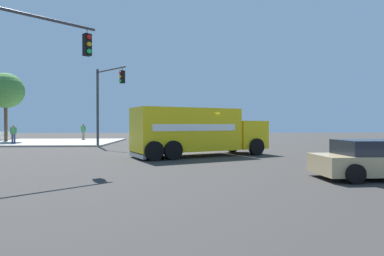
# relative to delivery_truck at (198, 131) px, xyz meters

# --- Properties ---
(ground_plane) EXTENTS (100.00, 100.00, 0.00)m
(ground_plane) POSITION_rel_delivery_truck_xyz_m (-0.35, -0.06, -1.45)
(ground_plane) COLOR #33302D
(sidewalk_corner_near) EXTENTS (12.39, 12.39, 0.14)m
(sidewalk_corner_near) POSITION_rel_delivery_truck_xyz_m (-13.92, -13.63, -1.38)
(sidewalk_corner_near) COLOR #9E998E
(sidewalk_corner_near) RESTS_ON ground
(delivery_truck) EXTENTS (5.74, 8.32, 2.75)m
(delivery_truck) POSITION_rel_delivery_truck_xyz_m (0.00, 0.00, 0.00)
(delivery_truck) COLOR yellow
(delivery_truck) RESTS_ON ground
(traffic_light_primary) EXTENTS (3.47, 3.72, 6.28)m
(traffic_light_primary) POSITION_rel_delivery_truck_xyz_m (6.45, -7.27, 2.72)
(traffic_light_primary) COLOR #38383D
(traffic_light_primary) RESTS_ON ground
(traffic_light_secondary) EXTENTS (2.83, 2.85, 6.24)m
(traffic_light_secondary) POSITION_rel_delivery_truck_xyz_m (-7.28, -6.97, 2.76)
(traffic_light_secondary) COLOR #38383D
(traffic_light_secondary) RESTS_ON sidewalk_corner_near
(pickup_navy) EXTENTS (2.37, 5.25, 1.38)m
(pickup_navy) POSITION_rel_delivery_truck_xyz_m (-12.86, 2.03, -0.72)
(pickup_navy) COLOR navy
(pickup_navy) RESTS_ON ground
(sedan_tan) EXTENTS (2.16, 4.36, 1.31)m
(sedan_tan) POSITION_rel_delivery_truck_xyz_m (7.97, 5.68, -0.82)
(sedan_tan) COLOR tan
(sedan_tan) RESTS_ON ground
(pedestrian_near_corner) EXTENTS (0.24, 0.53, 1.74)m
(pedestrian_near_corner) POSITION_rel_delivery_truck_xyz_m (-17.61, -11.77, -0.31)
(pedestrian_near_corner) COLOR gray
(pedestrian_near_corner) RESTS_ON sidewalk_corner_near
(pedestrian_crossing) EXTENTS (0.34, 0.49, 1.66)m
(pedestrian_crossing) POSITION_rel_delivery_truck_xyz_m (-10.38, -15.76, -0.36)
(pedestrian_crossing) COLOR navy
(pedestrian_crossing) RESTS_ON sidewalk_corner_near
(shade_tree_near) EXTENTS (3.53, 3.53, 6.88)m
(shade_tree_near) POSITION_rel_delivery_truck_xyz_m (-14.39, -18.53, 3.78)
(shade_tree_near) COLOR brown
(shade_tree_near) RESTS_ON sidewalk_corner_near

